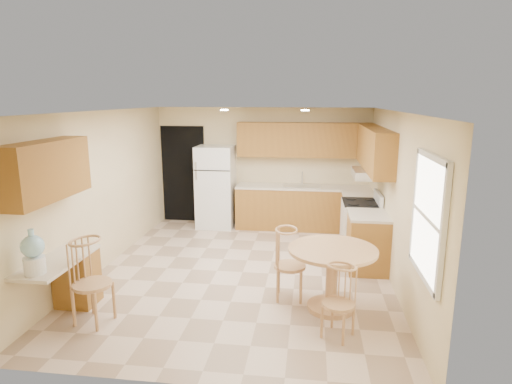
# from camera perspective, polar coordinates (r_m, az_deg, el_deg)

# --- Properties ---
(floor) EXTENTS (5.50, 5.50, 0.00)m
(floor) POSITION_cam_1_polar(r_m,az_deg,el_deg) (6.87, -1.80, -10.63)
(floor) COLOR #CDB095
(floor) RESTS_ON ground
(ceiling) EXTENTS (4.50, 5.50, 0.02)m
(ceiling) POSITION_cam_1_polar(r_m,az_deg,el_deg) (6.32, -1.95, 10.71)
(ceiling) COLOR white
(ceiling) RESTS_ON wall_back
(wall_back) EXTENTS (4.50, 0.02, 2.50)m
(wall_back) POSITION_cam_1_polar(r_m,az_deg,el_deg) (9.16, 0.89, 3.39)
(wall_back) COLOR beige
(wall_back) RESTS_ON floor
(wall_front) EXTENTS (4.50, 0.02, 2.50)m
(wall_front) POSITION_cam_1_polar(r_m,az_deg,el_deg) (3.91, -8.42, -9.33)
(wall_front) COLOR beige
(wall_front) RESTS_ON floor
(wall_left) EXTENTS (0.02, 5.50, 2.50)m
(wall_left) POSITION_cam_1_polar(r_m,az_deg,el_deg) (7.19, -19.87, 0.13)
(wall_left) COLOR beige
(wall_left) RESTS_ON floor
(wall_right) EXTENTS (0.02, 5.50, 2.50)m
(wall_right) POSITION_cam_1_polar(r_m,az_deg,el_deg) (6.52, 18.06, -0.95)
(wall_right) COLOR beige
(wall_right) RESTS_ON floor
(doorway) EXTENTS (0.90, 0.02, 2.10)m
(doorway) POSITION_cam_1_polar(r_m,az_deg,el_deg) (9.53, -9.65, 2.36)
(doorway) COLOR black
(doorway) RESTS_ON floor
(base_cab_back) EXTENTS (2.75, 0.60, 0.87)m
(base_cab_back) POSITION_cam_1_polar(r_m,az_deg,el_deg) (8.98, 6.21, -2.19)
(base_cab_back) COLOR #A16C29
(base_cab_back) RESTS_ON floor
(counter_back) EXTENTS (2.75, 0.63, 0.04)m
(counter_back) POSITION_cam_1_polar(r_m,az_deg,el_deg) (8.87, 6.28, 0.66)
(counter_back) COLOR beige
(counter_back) RESTS_ON base_cab_back
(base_cab_right_a) EXTENTS (0.60, 0.59, 0.87)m
(base_cab_right_a) POSITION_cam_1_polar(r_m,az_deg,el_deg) (8.45, 13.44, -3.39)
(base_cab_right_a) COLOR #A16C29
(base_cab_right_a) RESTS_ON floor
(counter_right_a) EXTENTS (0.63, 0.59, 0.04)m
(counter_right_a) POSITION_cam_1_polar(r_m,az_deg,el_deg) (8.34, 13.60, -0.38)
(counter_right_a) COLOR beige
(counter_right_a) RESTS_ON base_cab_right_a
(base_cab_right_b) EXTENTS (0.60, 0.80, 0.87)m
(base_cab_right_b) POSITION_cam_1_polar(r_m,az_deg,el_deg) (7.07, 14.63, -6.58)
(base_cab_right_b) COLOR #A16C29
(base_cab_right_b) RESTS_ON floor
(counter_right_b) EXTENTS (0.63, 0.80, 0.04)m
(counter_right_b) POSITION_cam_1_polar(r_m,az_deg,el_deg) (6.94, 14.83, -3.02)
(counter_right_b) COLOR beige
(counter_right_b) RESTS_ON base_cab_right_b
(upper_cab_back) EXTENTS (2.75, 0.33, 0.70)m
(upper_cab_back) POSITION_cam_1_polar(r_m,az_deg,el_deg) (8.86, 6.45, 6.92)
(upper_cab_back) COLOR #A16C29
(upper_cab_back) RESTS_ON wall_back
(upper_cab_right) EXTENTS (0.33, 2.42, 0.70)m
(upper_cab_right) POSITION_cam_1_polar(r_m,az_deg,el_deg) (7.57, 15.49, 5.62)
(upper_cab_right) COLOR #A16C29
(upper_cab_right) RESTS_ON wall_right
(upper_cab_left) EXTENTS (0.33, 1.40, 0.70)m
(upper_cab_left) POSITION_cam_1_polar(r_m,az_deg,el_deg) (5.64, -26.15, 2.60)
(upper_cab_left) COLOR #A16C29
(upper_cab_left) RESTS_ON wall_left
(sink) EXTENTS (0.78, 0.44, 0.01)m
(sink) POSITION_cam_1_polar(r_m,az_deg,el_deg) (8.87, 6.13, 0.80)
(sink) COLOR silver
(sink) RESTS_ON counter_back
(range_hood) EXTENTS (0.50, 0.76, 0.14)m
(range_hood) POSITION_cam_1_polar(r_m,az_deg,el_deg) (7.59, 14.70, 2.39)
(range_hood) COLOR silver
(range_hood) RESTS_ON upper_cab_right
(desk_pedestal) EXTENTS (0.48, 0.42, 0.72)m
(desk_pedestal) POSITION_cam_1_polar(r_m,az_deg,el_deg) (6.22, -22.74, -10.57)
(desk_pedestal) COLOR #A16C29
(desk_pedestal) RESTS_ON floor
(desk_top) EXTENTS (0.50, 1.20, 0.04)m
(desk_top) POSITION_cam_1_polar(r_m,az_deg,el_deg) (5.78, -24.94, -8.37)
(desk_top) COLOR beige
(desk_top) RESTS_ON desk_pedestal
(window) EXTENTS (0.06, 1.12, 1.30)m
(window) POSITION_cam_1_polar(r_m,az_deg,el_deg) (4.70, 22.02, -3.16)
(window) COLOR white
(window) RESTS_ON wall_right
(can_light_a) EXTENTS (0.14, 0.14, 0.02)m
(can_light_a) POSITION_cam_1_polar(r_m,az_deg,el_deg) (7.59, -4.25, 10.86)
(can_light_a) COLOR white
(can_light_a) RESTS_ON ceiling
(can_light_b) EXTENTS (0.14, 0.14, 0.02)m
(can_light_b) POSITION_cam_1_polar(r_m,az_deg,el_deg) (7.44, 6.56, 10.78)
(can_light_b) COLOR white
(can_light_b) RESTS_ON ceiling
(refrigerator) EXTENTS (0.76, 0.74, 1.72)m
(refrigerator) POSITION_cam_1_polar(r_m,az_deg,el_deg) (9.05, -5.36, 0.71)
(refrigerator) COLOR white
(refrigerator) RESTS_ON floor
(stove) EXTENTS (0.65, 0.76, 1.09)m
(stove) POSITION_cam_1_polar(r_m,az_deg,el_deg) (7.79, 13.77, -4.48)
(stove) COLOR white
(stove) RESTS_ON floor
(dining_table) EXTENTS (1.13, 1.13, 0.83)m
(dining_table) POSITION_cam_1_polar(r_m,az_deg,el_deg) (5.63, 10.09, -10.16)
(dining_table) COLOR tan
(dining_table) RESTS_ON floor
(chair_table_a) EXTENTS (0.43, 0.56, 0.98)m
(chair_table_a) POSITION_cam_1_polar(r_m,az_deg,el_deg) (5.75, 4.49, -8.96)
(chair_table_a) COLOR tan
(chair_table_a) RESTS_ON floor
(chair_table_b) EXTENTS (0.37, 0.43, 0.85)m
(chair_table_b) POSITION_cam_1_polar(r_m,az_deg,el_deg) (4.98, 11.04, -13.71)
(chair_table_b) COLOR tan
(chair_table_b) RESTS_ON floor
(chair_desk) EXTENTS (0.46, 0.60, 1.04)m
(chair_desk) POSITION_cam_1_polar(r_m,az_deg,el_deg) (5.49, -21.59, -10.49)
(chair_desk) COLOR tan
(chair_desk) RESTS_ON floor
(water_crock) EXTENTS (0.25, 0.25, 0.52)m
(water_crock) POSITION_cam_1_polar(r_m,az_deg,el_deg) (5.38, -27.55, -7.31)
(water_crock) COLOR white
(water_crock) RESTS_ON desk_top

